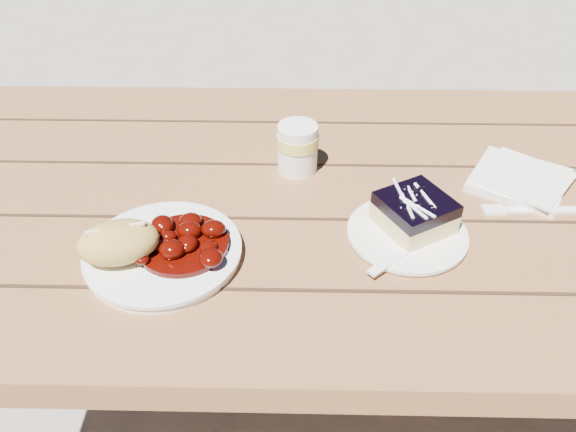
{
  "coord_description": "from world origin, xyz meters",
  "views": [
    {
      "loc": [
        -0.27,
        -0.79,
        1.32
      ],
      "look_at": [
        -0.28,
        -0.15,
        0.81
      ],
      "focal_mm": 35.0,
      "sensor_mm": 36.0,
      "label": 1
    }
  ],
  "objects_px": {
    "main_plate": "(164,253)",
    "bread_roll": "(118,242)",
    "picnic_table": "(438,261)",
    "blueberry_cake": "(415,212)",
    "dessert_plate": "(407,234)",
    "second_cup": "(297,148)"
  },
  "relations": [
    {
      "from": "blueberry_cake",
      "to": "picnic_table",
      "type": "bearing_deg",
      "value": 20.16
    },
    {
      "from": "bread_roll",
      "to": "blueberry_cake",
      "type": "relative_size",
      "value": 0.86
    },
    {
      "from": "bread_roll",
      "to": "blueberry_cake",
      "type": "bearing_deg",
      "value": 11.66
    },
    {
      "from": "picnic_table",
      "to": "bread_roll",
      "type": "height_order",
      "value": "bread_roll"
    },
    {
      "from": "picnic_table",
      "to": "main_plate",
      "type": "xyz_separation_m",
      "value": [
        -0.47,
        -0.18,
        0.17
      ]
    },
    {
      "from": "bread_roll",
      "to": "blueberry_cake",
      "type": "height_order",
      "value": "bread_roll"
    },
    {
      "from": "dessert_plate",
      "to": "second_cup",
      "type": "relative_size",
      "value": 2.02
    },
    {
      "from": "bread_roll",
      "to": "dessert_plate",
      "type": "height_order",
      "value": "bread_roll"
    },
    {
      "from": "blueberry_cake",
      "to": "second_cup",
      "type": "bearing_deg",
      "value": 106.35
    },
    {
      "from": "dessert_plate",
      "to": "blueberry_cake",
      "type": "xyz_separation_m",
      "value": [
        0.01,
        0.01,
        0.03
      ]
    },
    {
      "from": "main_plate",
      "to": "second_cup",
      "type": "xyz_separation_m",
      "value": [
        0.2,
        0.24,
        0.04
      ]
    },
    {
      "from": "dessert_plate",
      "to": "second_cup",
      "type": "xyz_separation_m",
      "value": [
        -0.17,
        0.19,
        0.04
      ]
    },
    {
      "from": "picnic_table",
      "to": "second_cup",
      "type": "height_order",
      "value": "second_cup"
    },
    {
      "from": "main_plate",
      "to": "bread_roll",
      "type": "relative_size",
      "value": 1.96
    },
    {
      "from": "main_plate",
      "to": "bread_roll",
      "type": "height_order",
      "value": "bread_roll"
    },
    {
      "from": "picnic_table",
      "to": "second_cup",
      "type": "distance_m",
      "value": 0.35
    },
    {
      "from": "blueberry_cake",
      "to": "bread_roll",
      "type": "bearing_deg",
      "value": 161.5
    },
    {
      "from": "main_plate",
      "to": "bread_roll",
      "type": "distance_m",
      "value": 0.07
    },
    {
      "from": "main_plate",
      "to": "second_cup",
      "type": "relative_size",
      "value": 2.55
    },
    {
      "from": "dessert_plate",
      "to": "blueberry_cake",
      "type": "height_order",
      "value": "blueberry_cake"
    },
    {
      "from": "bread_roll",
      "to": "second_cup",
      "type": "distance_m",
      "value": 0.36
    },
    {
      "from": "main_plate",
      "to": "dessert_plate",
      "type": "xyz_separation_m",
      "value": [
        0.37,
        0.05,
        -0.0
      ]
    }
  ]
}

